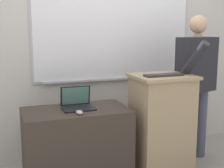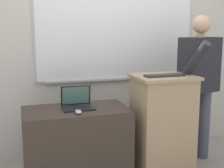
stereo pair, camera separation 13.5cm
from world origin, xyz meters
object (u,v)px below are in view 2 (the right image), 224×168
(side_desk, at_px, (76,145))
(laptop, at_px, (77,102))
(lectern_podium, at_px, (162,125))
(wireless_keyboard, at_px, (164,75))
(computer_mouse_by_laptop, at_px, (78,112))
(person_presenter, at_px, (199,79))

(side_desk, bearing_deg, laptop, 62.97)
(lectern_podium, xyz_separation_m, wireless_keyboard, (-0.02, -0.06, 0.52))
(side_desk, bearing_deg, lectern_podium, -5.81)
(side_desk, relative_size, laptop, 3.34)
(wireless_keyboard, bearing_deg, computer_mouse_by_laptop, -178.68)
(lectern_podium, xyz_separation_m, person_presenter, (0.51, 0.16, 0.43))
(lectern_podium, distance_m, wireless_keyboard, 0.53)
(lectern_podium, height_order, computer_mouse_by_laptop, lectern_podium)
(side_desk, height_order, person_presenter, person_presenter)
(person_presenter, bearing_deg, computer_mouse_by_laptop, 173.91)
(person_presenter, relative_size, computer_mouse_by_laptop, 16.29)
(laptop, distance_m, wireless_keyboard, 0.89)
(laptop, relative_size, wireless_keyboard, 0.76)
(side_desk, distance_m, computer_mouse_by_laptop, 0.42)
(wireless_keyboard, xyz_separation_m, computer_mouse_by_laptop, (-0.86, -0.02, -0.29))
(lectern_podium, xyz_separation_m, side_desk, (-0.88, 0.09, -0.15))
(person_presenter, relative_size, laptop, 5.44)
(side_desk, distance_m, laptop, 0.43)
(laptop, bearing_deg, person_presenter, 0.90)
(side_desk, xyz_separation_m, wireless_keyboard, (0.85, -0.15, 0.67))
(computer_mouse_by_laptop, bearing_deg, wireless_keyboard, 1.32)
(laptop, xyz_separation_m, wireless_keyboard, (0.83, -0.20, 0.25))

